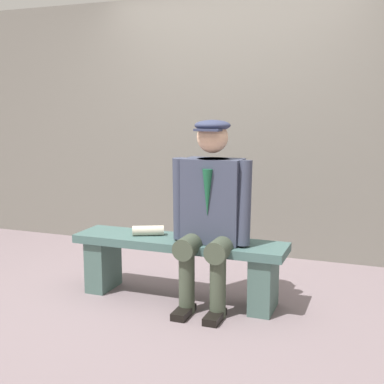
{
  "coord_description": "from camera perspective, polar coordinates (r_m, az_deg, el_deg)",
  "views": [
    {
      "loc": [
        -1.36,
        3.32,
        1.38
      ],
      "look_at": [
        -0.1,
        0.0,
        0.81
      ],
      "focal_mm": 47.4,
      "sensor_mm": 36.0,
      "label": 1
    }
  ],
  "objects": [
    {
      "name": "ground_plane",
      "position": [
        3.85,
        -1.49,
        -11.88
      ],
      "size": [
        30.0,
        30.0,
        0.0
      ],
      "primitive_type": "plane",
      "color": "slate"
    },
    {
      "name": "bench",
      "position": [
        3.75,
        -1.51,
        -7.48
      ],
      "size": [
        1.58,
        0.36,
        0.46
      ],
      "color": "#41615D",
      "rests_on": "ground"
    },
    {
      "name": "seated_man",
      "position": [
        3.51,
        2.1,
        -1.75
      ],
      "size": [
        0.57,
        0.52,
        1.32
      ],
      "color": "#3A4054",
      "rests_on": "ground"
    },
    {
      "name": "rolled_magazine",
      "position": [
        3.8,
        -4.96,
        -4.34
      ],
      "size": [
        0.24,
        0.16,
        0.07
      ],
      "primitive_type": "cylinder",
      "rotation": [
        0.0,
        1.57,
        0.43
      ],
      "color": "beige",
      "rests_on": "bench"
    },
    {
      "name": "stadium_wall",
      "position": [
        4.97,
        4.84,
        7.38
      ],
      "size": [
        12.0,
        0.24,
        2.45
      ],
      "primitive_type": "cube",
      "color": "slate",
      "rests_on": "ground"
    }
  ]
}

